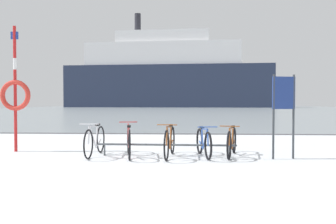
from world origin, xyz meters
name	(u,v)px	position (x,y,z in m)	size (l,w,h in m)	color
ground	(183,110)	(0.00, 53.90, -0.04)	(80.00, 132.00, 0.08)	silver
bike_rack	(166,145)	(0.25, 4.10, 0.27)	(3.41, 0.15, 0.31)	#4C5156
bicycle_0	(95,141)	(-1.51, 4.09, 0.37)	(0.46, 1.76, 0.82)	black
bicycle_1	(129,141)	(-0.65, 4.00, 0.37)	(0.51, 1.76, 0.83)	black
bicycle_2	(170,142)	(0.34, 3.96, 0.37)	(0.46, 1.79, 0.82)	black
bicycle_3	(204,143)	(1.16, 4.06, 0.35)	(0.46, 1.60, 0.76)	black
bicycle_4	(232,142)	(1.85, 4.17, 0.35)	(0.57, 1.72, 0.78)	black
info_sign	(284,102)	(2.99, 3.85, 1.33)	(0.55, 0.15, 1.96)	#33383D
rescue_post	(15,93)	(-3.82, 4.69, 1.57)	(0.83, 0.13, 3.34)	red
ferry_ship	(166,76)	(-4.66, 85.57, 8.18)	(53.35, 12.20, 24.42)	#232D47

